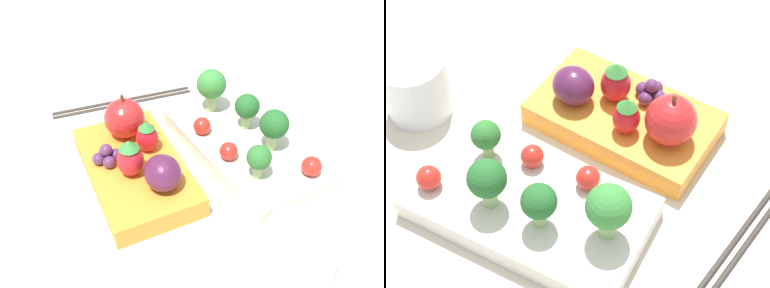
% 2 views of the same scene
% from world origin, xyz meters
% --- Properties ---
extents(ground_plane, '(4.00, 4.00, 0.00)m').
position_xyz_m(ground_plane, '(0.00, 0.00, 0.00)').
color(ground_plane, beige).
extents(bento_box_savoury, '(0.24, 0.15, 0.02)m').
position_xyz_m(bento_box_savoury, '(0.00, 0.07, 0.01)').
color(bento_box_savoury, silver).
rests_on(bento_box_savoury, ground_plane).
extents(bento_box_fruit, '(0.19, 0.12, 0.03)m').
position_xyz_m(bento_box_fruit, '(-0.01, -0.07, 0.01)').
color(bento_box_fruit, orange).
rests_on(bento_box_fruit, ground_plane).
extents(broccoli_floret_0, '(0.04, 0.04, 0.05)m').
position_xyz_m(broccoli_floret_0, '(0.03, 0.10, 0.06)').
color(broccoli_floret_0, '#93B770').
rests_on(broccoli_floret_0, bento_box_savoury).
extents(broccoli_floret_1, '(0.04, 0.04, 0.06)m').
position_xyz_m(broccoli_floret_1, '(-0.08, 0.06, 0.06)').
color(broccoli_floret_1, '#93B770').
rests_on(broccoli_floret_1, bento_box_savoury).
extents(broccoli_floret_2, '(0.03, 0.03, 0.05)m').
position_xyz_m(broccoli_floret_2, '(-0.02, 0.09, 0.06)').
color(broccoli_floret_2, '#93B770').
rests_on(broccoli_floret_2, bento_box_savoury).
extents(broccoli_floret_3, '(0.03, 0.03, 0.04)m').
position_xyz_m(broccoli_floret_3, '(0.06, 0.06, 0.05)').
color(broccoli_floret_3, '#93B770').
rests_on(broccoli_floret_3, bento_box_savoury).
extents(cherry_tomato_0, '(0.02, 0.02, 0.02)m').
position_xyz_m(cherry_tomato_0, '(0.02, 0.04, 0.04)').
color(cherry_tomato_0, red).
rests_on(cherry_tomato_0, bento_box_savoury).
extents(cherry_tomato_1, '(0.02, 0.02, 0.02)m').
position_xyz_m(cherry_tomato_1, '(0.08, 0.12, 0.04)').
color(cherry_tomato_1, red).
rests_on(cherry_tomato_1, bento_box_savoury).
extents(cherry_tomato_2, '(0.02, 0.02, 0.02)m').
position_xyz_m(cherry_tomato_2, '(-0.03, 0.03, 0.04)').
color(cherry_tomato_2, red).
rests_on(cherry_tomato_2, bento_box_savoury).
extents(apple, '(0.05, 0.05, 0.06)m').
position_xyz_m(apple, '(-0.06, -0.06, 0.05)').
color(apple, red).
rests_on(apple, bento_box_fruit).
extents(strawberry_0, '(0.03, 0.03, 0.05)m').
position_xyz_m(strawberry_0, '(0.01, -0.08, 0.05)').
color(strawberry_0, red).
rests_on(strawberry_0, bento_box_fruit).
extents(strawberry_1, '(0.03, 0.03, 0.04)m').
position_xyz_m(strawberry_1, '(-0.02, -0.05, 0.05)').
color(strawberry_1, red).
rests_on(strawberry_1, bento_box_fruit).
extents(plum, '(0.04, 0.04, 0.04)m').
position_xyz_m(plum, '(0.04, -0.05, 0.05)').
color(plum, '#511E42').
rests_on(plum, bento_box_fruit).
extents(grape_cluster, '(0.03, 0.03, 0.03)m').
position_xyz_m(grape_cluster, '(-0.02, -0.10, 0.04)').
color(grape_cluster, '#562D5B').
rests_on(grape_cluster, bento_box_fruit).
extents(drinking_cup, '(0.07, 0.07, 0.07)m').
position_xyz_m(drinking_cup, '(0.18, 0.04, 0.03)').
color(drinking_cup, silver).
rests_on(drinking_cup, ground_plane).
extents(chopsticks_pair, '(0.02, 0.21, 0.01)m').
position_xyz_m(chopsticks_pair, '(-0.17, -0.04, 0.00)').
color(chopsticks_pair, '#332D28').
rests_on(chopsticks_pair, ground_plane).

